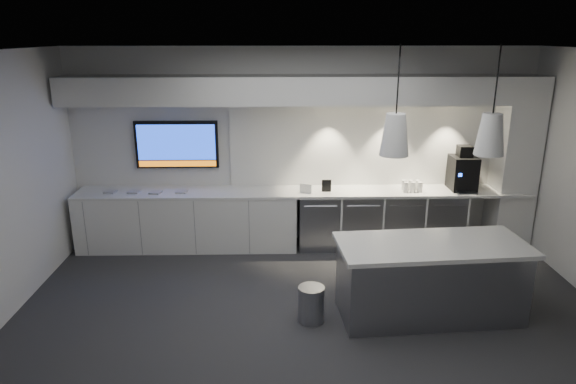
{
  "coord_description": "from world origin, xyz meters",
  "views": [
    {
      "loc": [
        -0.39,
        -5.22,
        3.18
      ],
      "look_at": [
        -0.24,
        1.1,
        1.21
      ],
      "focal_mm": 32.0,
      "sensor_mm": 36.0,
      "label": 1
    }
  ],
  "objects_px": {
    "wall_tv": "(177,145)",
    "island": "(430,279)",
    "coffee_machine": "(463,172)",
    "bin": "(311,304)"
  },
  "relations": [
    {
      "from": "wall_tv",
      "to": "island",
      "type": "distance_m",
      "value": 4.18
    },
    {
      "from": "coffee_machine",
      "to": "island",
      "type": "bearing_deg",
      "value": -116.0
    },
    {
      "from": "bin",
      "to": "coffee_machine",
      "type": "distance_m",
      "value": 3.42
    },
    {
      "from": "bin",
      "to": "coffee_machine",
      "type": "xyz_separation_m",
      "value": [
        2.43,
        2.21,
        0.96
      ]
    },
    {
      "from": "bin",
      "to": "coffee_machine",
      "type": "relative_size",
      "value": 0.63
    },
    {
      "from": "bin",
      "to": "wall_tv",
      "type": "bearing_deg",
      "value": 127.64
    },
    {
      "from": "island",
      "to": "coffee_machine",
      "type": "height_order",
      "value": "coffee_machine"
    },
    {
      "from": "island",
      "to": "bin",
      "type": "bearing_deg",
      "value": -179.99
    },
    {
      "from": "island",
      "to": "coffee_machine",
      "type": "xyz_separation_m",
      "value": [
        1.05,
        2.11,
        0.72
      ]
    },
    {
      "from": "island",
      "to": "bin",
      "type": "relative_size",
      "value": 5.19
    }
  ]
}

